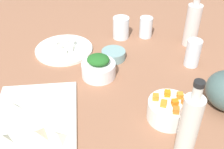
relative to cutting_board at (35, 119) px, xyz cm
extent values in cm
cube|color=#905F44|center=(-11.86, 26.81, -2.00)|extent=(190.00, 190.00, 3.00)
cube|color=white|center=(0.00, 0.00, 0.00)|extent=(35.66, 28.71, 1.00)
cylinder|color=white|center=(-39.09, 11.49, 0.10)|extent=(24.24, 24.24, 1.20)
cylinder|color=white|center=(-18.68, 23.13, 2.28)|extent=(12.57, 12.57, 5.55)
cylinder|color=white|center=(7.16, 40.61, 2.72)|extent=(13.01, 13.01, 6.44)
cylinder|color=#789E9D|center=(-28.97, 30.92, 1.33)|extent=(9.69, 9.69, 3.66)
cylinder|color=silver|center=(21.94, 39.07, 10.09)|extent=(5.02, 5.02, 21.18)
cylinder|color=silver|center=(21.94, 39.07, 22.56)|extent=(2.26, 2.26, 3.76)
cylinder|color=black|center=(21.94, 39.07, 25.05)|extent=(2.51, 2.51, 1.20)
cylinder|color=silver|center=(-33.64, 65.96, 8.58)|extent=(6.12, 6.12, 18.16)
cylinder|color=silver|center=(-33.64, 65.96, 19.14)|extent=(2.75, 2.75, 2.95)
cylinder|color=white|center=(-45.60, 37.82, 4.37)|extent=(7.25, 7.25, 9.74)
cylinder|color=white|center=(-18.52, 60.03, 4.98)|extent=(5.68, 5.68, 10.96)
cylinder|color=white|center=(-44.25, 49.12, 4.18)|extent=(5.85, 5.85, 9.35)
cube|color=orange|center=(8.38, 41.59, 6.84)|extent=(1.90, 1.90, 1.80)
cube|color=orange|center=(4.01, 40.90, 6.84)|extent=(2.26, 2.26, 1.80)
cube|color=orange|center=(8.06, 38.23, 6.84)|extent=(2.46, 2.46, 1.80)
cube|color=orange|center=(5.72, 44.28, 6.84)|extent=(2.13, 2.13, 1.80)
cube|color=orange|center=(11.46, 40.72, 6.84)|extent=(2.31, 2.31, 1.80)
cube|color=orange|center=(4.92, 36.81, 6.84)|extent=(2.25, 2.25, 1.80)
cube|color=orange|center=(8.67, 44.76, 6.84)|extent=(2.37, 2.37, 1.80)
ellipsoid|color=#226022|center=(-18.68, 23.13, 6.75)|extent=(9.88, 10.39, 3.39)
cube|color=white|center=(-37.96, 9.78, 1.80)|extent=(2.73, 2.73, 2.20)
cube|color=white|center=(-40.60, 15.54, 1.80)|extent=(2.98, 2.98, 2.20)
cube|color=#EBE8CA|center=(-42.38, 12.49, 1.80)|extent=(2.70, 2.70, 2.20)
cube|color=white|center=(-34.45, 11.22, 1.80)|extent=(2.61, 2.61, 2.20)
cube|color=silver|center=(-36.68, 14.23, 1.80)|extent=(2.61, 2.61, 2.20)
cube|color=silver|center=(-41.33, 8.47, 1.80)|extent=(3.10, 3.10, 2.20)
pyramid|color=beige|center=(-4.77, -6.50, 2.06)|extent=(4.55, 4.07, 3.13)
pyramid|color=beige|center=(8.19, 0.87, 1.80)|extent=(7.96, 7.86, 2.60)
pyramid|color=beige|center=(9.78, 6.71, 1.72)|extent=(5.87, 5.53, 2.44)
pyramid|color=beige|center=(7.87, -8.13, 1.93)|extent=(4.96, 4.90, 2.87)
camera|label=1|loc=(63.43, 11.44, 62.21)|focal=44.31mm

